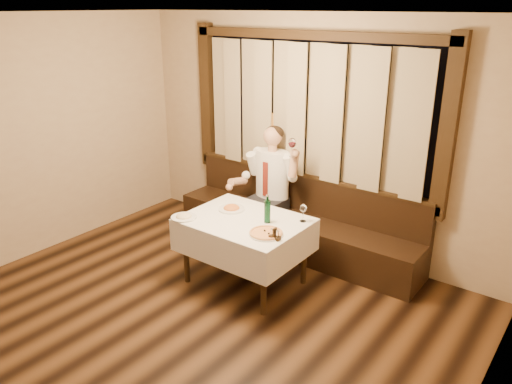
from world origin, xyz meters
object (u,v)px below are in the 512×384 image
Objects in this scene: pizza at (266,233)px; green_bottle at (267,211)px; pasta_cream at (184,215)px; seated_man at (269,179)px; banquette at (296,225)px; dining_table at (245,228)px; cruet_caddy at (275,235)px; pasta_red at (231,206)px.

green_bottle is (-0.16, 0.24, 0.11)m from pizza.
seated_man reaches higher than pasta_cream.
banquette is 2.52× the size of dining_table.
pasta_cream is (-0.93, -0.20, 0.02)m from pizza.
banquette is 1.13m from green_bottle.
dining_table is 0.59m from cruet_caddy.
banquette is 10.61× the size of green_bottle.
pasta_cream is at bearing -150.28° from green_bottle.
cruet_caddy reaches higher than dining_table.
pasta_cream reaches higher than pizza.
green_bottle is 1.04m from seated_man.
pasta_red is 0.52m from green_bottle.
pasta_cream is at bearing -172.27° from cruet_caddy.
seated_man is (-0.59, 0.86, -0.02)m from green_bottle.
cruet_caddy reaches higher than pasta_red.
pasta_red is at bearing 157.05° from pizza.
pasta_cream is (-0.53, -0.36, 0.14)m from dining_table.
green_bottle is (0.51, -0.04, 0.09)m from pasta_red.
pasta_red is at bearing -106.68° from banquette.
pasta_red is at bearing -84.46° from seated_man.
pasta_red is 0.96× the size of green_bottle.
cruet_caddy is (1.06, 0.16, 0.01)m from pasta_cream.
green_bottle is at bearing -75.85° from banquette.
seated_man is at bearing 95.54° from pasta_red.
pasta_cream is (-0.26, -0.48, -0.00)m from pasta_red.
banquette is at bearing 69.10° from pasta_cream.
pasta_red is 0.82m from seated_man.
pizza is at bearing -22.95° from pasta_red.
seated_man is (-0.35, 0.93, 0.21)m from dining_table.
seated_man is (-0.88, 1.14, 0.07)m from cruet_caddy.
pasta_red is (-0.27, -0.91, 0.49)m from banquette.
dining_table is 4.21× the size of green_bottle.
banquette reaches higher than pizza.
banquette is at bearing 14.58° from seated_man.
pasta_cream is (-0.53, -1.39, 0.48)m from banquette.
green_bottle reaches higher than pasta_red.
pizza is (0.40, -1.19, 0.46)m from banquette.
banquette is 1.43m from cruet_caddy.
green_bottle reaches higher than pizza.
pizza is 1.28× the size of pasta_cream.
dining_table is at bearing -162.75° from green_bottle.
banquette reaches higher than cruet_caddy.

